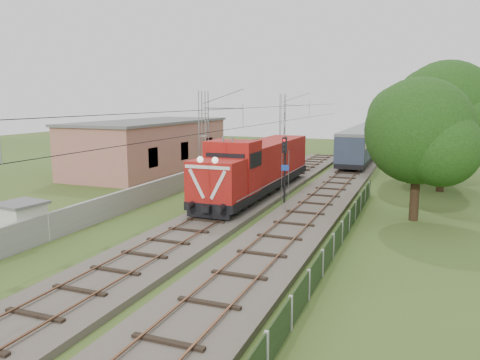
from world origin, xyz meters
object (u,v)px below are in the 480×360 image
at_px(signal_post, 285,159).
at_px(coach_rake, 380,130).
at_px(relay_hut, 22,223).
at_px(locomotive, 258,166).

bearing_deg(signal_post, coach_rake, 87.43).
relative_size(signal_post, relay_hut, 2.06).
xyz_separation_m(locomotive, coach_rake, (5.00, 45.64, 0.12)).
height_order(locomotive, relay_hut, locomotive).
distance_m(coach_rake, relay_hut, 62.61).
height_order(coach_rake, signal_post, signal_post).
bearing_deg(locomotive, signal_post, -41.07).
bearing_deg(relay_hut, locomotive, 64.78).
height_order(signal_post, relay_hut, signal_post).
distance_m(coach_rake, signal_post, 48.17).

